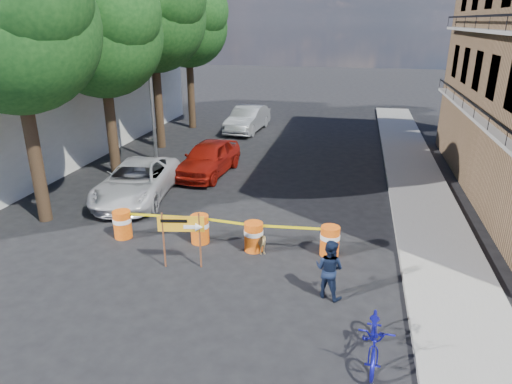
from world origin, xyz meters
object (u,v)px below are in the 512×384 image
at_px(barrel_mid_right, 254,236).
at_px(detour_sign, 186,228).
at_px(barrel_mid_left, 200,228).
at_px(barrel_far_right, 330,240).
at_px(barrel_far_left, 122,224).
at_px(sedan_red, 208,158).
at_px(bicycle, 377,318).
at_px(dog, 256,242).
at_px(sedan_silver, 248,119).
at_px(pedestrian, 329,269).
at_px(suv_white, 137,181).

xyz_separation_m(barrel_mid_right, detour_sign, (-1.57, -1.37, 0.72)).
height_order(barrel_mid_left, barrel_mid_right, same).
distance_m(barrel_far_right, detour_sign, 4.18).
height_order(barrel_far_left, barrel_far_right, same).
distance_m(barrel_mid_left, sedan_red, 6.76).
distance_m(barrel_mid_left, bicycle, 6.67).
relative_size(barrel_mid_right, detour_sign, 0.55).
bearing_deg(dog, sedan_silver, 38.49).
bearing_deg(barrel_far_left, dog, -1.63).
bearing_deg(sedan_red, barrel_far_left, -90.90).
distance_m(barrel_mid_right, barrel_far_right, 2.25).
xyz_separation_m(pedestrian, sedan_red, (-5.90, 8.65, -0.02)).
xyz_separation_m(detour_sign, suv_white, (-3.76, 4.60, -0.48)).
relative_size(barrel_far_left, barrel_mid_left, 1.00).
relative_size(dog, suv_white, 0.16).
bearing_deg(barrel_mid_left, barrel_mid_right, -5.29).
height_order(suv_white, sedan_silver, sedan_silver).
xyz_separation_m(barrel_far_right, dog, (-2.14, -0.35, -0.13)).
bearing_deg(bicycle, sedan_red, 125.79).
height_order(barrel_far_right, sedan_silver, sedan_silver).
relative_size(sedan_red, sedan_silver, 0.94).
distance_m(detour_sign, dog, 2.24).
relative_size(pedestrian, bicycle, 0.80).
bearing_deg(barrel_far_right, bicycle, -74.47).
distance_m(barrel_mid_left, dog, 1.88).
xyz_separation_m(bicycle, sedan_silver, (-7.23, 19.38, -0.19)).
relative_size(barrel_far_right, bicycle, 0.47).
height_order(bicycle, dog, bicycle).
relative_size(detour_sign, dog, 2.01).
distance_m(barrel_far_left, sedan_silver, 15.39).
xyz_separation_m(barrel_far_left, sedan_silver, (0.45, 15.38, 0.30)).
bearing_deg(sedan_silver, dog, -70.69).
relative_size(barrel_far_left, dog, 1.10).
distance_m(pedestrian, dog, 2.93).
bearing_deg(pedestrian, barrel_far_left, 5.72).
bearing_deg(pedestrian, barrel_mid_right, -17.96).
bearing_deg(pedestrian, dog, -17.03).
relative_size(barrel_far_right, pedestrian, 0.58).
relative_size(barrel_far_right, detour_sign, 0.55).
xyz_separation_m(barrel_mid_left, suv_white, (-3.58, 3.07, 0.24)).
relative_size(detour_sign, sedan_silver, 0.35).
relative_size(barrel_mid_left, bicycle, 0.47).
bearing_deg(sedan_silver, barrel_far_right, -63.09).
distance_m(barrel_far_left, pedestrian, 6.90).
distance_m(detour_sign, sedan_silver, 16.88).
bearing_deg(dog, sedan_red, 52.54).
bearing_deg(detour_sign, suv_white, 118.59).
bearing_deg(barrel_mid_right, pedestrian, -40.21).
distance_m(detour_sign, sedan_red, 8.29).
height_order(barrel_mid_left, sedan_silver, sedan_silver).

